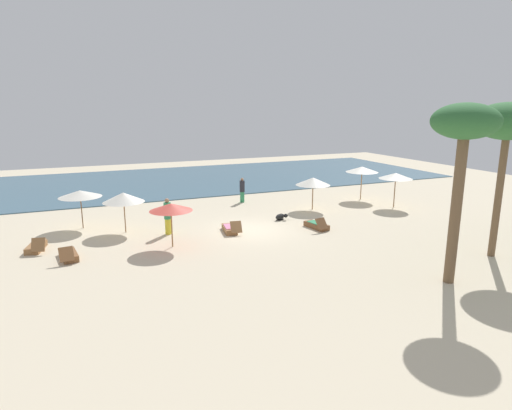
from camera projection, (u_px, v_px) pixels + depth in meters
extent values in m
plane|color=beige|center=(251.00, 230.00, 22.96)|extent=(60.00, 60.00, 0.00)
cube|color=#3D6075|center=(178.00, 180.00, 38.20)|extent=(48.00, 16.00, 0.06)
cylinder|color=brown|center=(125.00, 213.00, 22.41)|extent=(0.05, 0.05, 2.07)
cone|color=silver|center=(123.00, 197.00, 22.22)|extent=(2.12, 2.12, 0.50)
cylinder|color=olive|center=(172.00, 226.00, 20.09)|extent=(0.06, 0.06, 2.04)
cone|color=#D84C3F|center=(171.00, 207.00, 19.89)|extent=(1.99, 1.99, 0.34)
cylinder|color=brown|center=(313.00, 194.00, 27.38)|extent=(0.06, 0.06, 2.01)
cone|color=silver|center=(313.00, 181.00, 27.19)|extent=(2.18, 2.18, 0.47)
cylinder|color=olive|center=(361.00, 183.00, 30.33)|extent=(0.06, 0.06, 2.27)
cone|color=silver|center=(362.00, 169.00, 30.11)|extent=(2.24, 2.24, 0.38)
cylinder|color=brown|center=(395.00, 191.00, 28.00)|extent=(0.06, 0.06, 2.20)
cone|color=silver|center=(396.00, 176.00, 27.79)|extent=(2.12, 2.12, 0.37)
cylinder|color=brown|center=(82.00, 210.00, 23.18)|extent=(0.05, 0.05, 2.03)
cone|color=silver|center=(80.00, 194.00, 22.98)|extent=(2.23, 2.23, 0.36)
cube|color=brown|center=(69.00, 255.00, 18.75)|extent=(0.79, 1.56, 0.28)
cube|color=brown|center=(66.00, 254.00, 18.03)|extent=(0.62, 0.52, 0.56)
cube|color=brown|center=(316.00, 226.00, 23.38)|extent=(0.84, 1.58, 0.28)
cube|color=brown|center=(322.00, 224.00, 22.65)|extent=(0.63, 0.53, 0.56)
cube|color=#338C59|center=(317.00, 223.00, 23.35)|extent=(0.67, 1.12, 0.03)
cube|color=olive|center=(230.00, 229.00, 22.70)|extent=(0.84, 1.58, 0.28)
cube|color=olive|center=(236.00, 227.00, 22.06)|extent=(0.64, 0.54, 0.55)
cube|color=#D17299|center=(229.00, 226.00, 22.66)|extent=(0.68, 1.12, 0.03)
cube|color=olive|center=(36.00, 247.00, 19.83)|extent=(0.91, 1.59, 0.28)
cube|color=olive|center=(38.00, 245.00, 19.21)|extent=(0.64, 0.52, 0.59)
cylinder|color=yellow|center=(168.00, 226.00, 22.24)|extent=(0.37, 0.37, 0.82)
cylinder|color=#338C59|center=(167.00, 211.00, 22.05)|extent=(0.44, 0.44, 0.85)
sphere|color=#A37556|center=(167.00, 201.00, 21.93)|extent=(0.23, 0.23, 0.23)
cylinder|color=#338C59|center=(242.00, 197.00, 29.58)|extent=(0.38, 0.38, 0.73)
cylinder|color=#26262D|center=(242.00, 186.00, 29.42)|extent=(0.44, 0.44, 0.76)
sphere|color=#A37556|center=(242.00, 179.00, 29.31)|extent=(0.21, 0.21, 0.21)
cylinder|color=brown|center=(498.00, 196.00, 18.52)|extent=(0.30, 0.30, 5.36)
ellipsoid|color=#2D6633|center=(508.00, 121.00, 17.81)|extent=(2.82, 2.82, 1.55)
cylinder|color=brown|center=(456.00, 210.00, 15.66)|extent=(0.39, 0.39, 5.55)
ellipsoid|color=#2D6633|center=(465.00, 121.00, 14.95)|extent=(2.32, 2.32, 1.27)
cube|color=black|center=(280.00, 220.00, 25.07)|extent=(0.50, 0.41, 0.04)
ellipsoid|color=black|center=(280.00, 217.00, 25.03)|extent=(0.80, 0.63, 0.33)
sphere|color=black|center=(286.00, 216.00, 24.99)|extent=(0.23, 0.23, 0.23)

